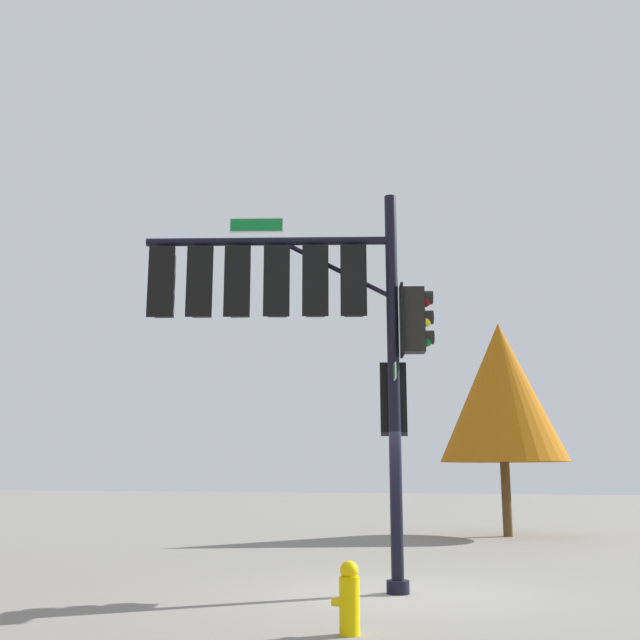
{
  "coord_description": "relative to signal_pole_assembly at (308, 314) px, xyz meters",
  "views": [
    {
      "loc": [
        -2.53,
        11.99,
        1.83
      ],
      "look_at": [
        1.19,
        0.27,
        4.38
      ],
      "focal_mm": 41.75,
      "sensor_mm": 36.0,
      "label": 1
    }
  ],
  "objects": [
    {
      "name": "tree_mid",
      "position": [
        -2.31,
        -11.96,
        -0.16
      ],
      "size": [
        3.87,
        3.87,
        6.48
      ],
      "color": "#503B1D",
      "rests_on": "ground_plane"
    },
    {
      "name": "ground_plane",
      "position": [
        -1.39,
        -0.34,
        -4.49
      ],
      "size": [
        120.0,
        120.0,
        0.0
      ],
      "primitive_type": "plane",
      "color": "gray"
    },
    {
      "name": "signal_pole_assembly",
      "position": [
        0.0,
        0.0,
        0.0
      ],
      "size": [
        4.75,
        2.04,
        6.55
      ],
      "color": "black",
      "rests_on": "ground_plane"
    },
    {
      "name": "fire_hydrant",
      "position": [
        -1.47,
        2.81,
        -4.08
      ],
      "size": [
        0.33,
        0.24,
        0.83
      ],
      "color": "#DAB803",
      "rests_on": "ground_plane"
    }
  ]
}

